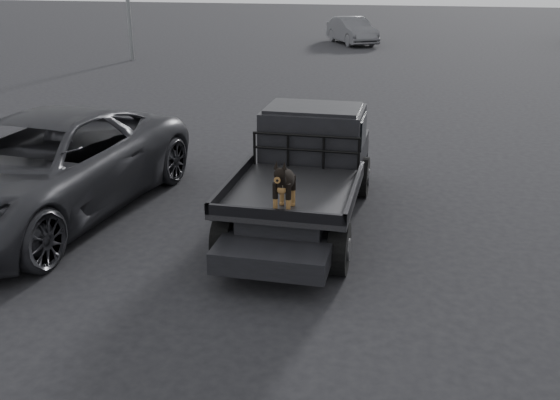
% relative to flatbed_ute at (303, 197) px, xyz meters
% --- Properties ---
extents(ground, '(120.00, 120.00, 0.00)m').
position_rel_flatbed_ute_xyz_m(ground, '(-0.39, -1.96, -0.46)').
color(ground, black).
rests_on(ground, ground).
extents(flatbed_ute, '(2.00, 5.40, 0.92)m').
position_rel_flatbed_ute_xyz_m(flatbed_ute, '(0.00, 0.00, 0.00)').
color(flatbed_ute, black).
rests_on(flatbed_ute, ground).
extents(ute_cab, '(1.72, 1.30, 0.88)m').
position_rel_flatbed_ute_xyz_m(ute_cab, '(0.00, 0.95, 0.90)').
color(ute_cab, black).
rests_on(ute_cab, flatbed_ute).
extents(headache_rack, '(1.80, 0.08, 0.55)m').
position_rel_flatbed_ute_xyz_m(headache_rack, '(0.00, 0.20, 0.74)').
color(headache_rack, black).
rests_on(headache_rack, flatbed_ute).
extents(dog, '(0.32, 0.60, 0.74)m').
position_rel_flatbed_ute_xyz_m(dog, '(0.06, -1.74, 0.83)').
color(dog, black).
rests_on(dog, flatbed_ute).
extents(parked_suv, '(3.45, 6.47, 1.73)m').
position_rel_flatbed_ute_xyz_m(parked_suv, '(-4.40, -0.65, 0.41)').
color(parked_suv, '#2E2F33').
rests_on(parked_suv, ground).
extents(distant_car_a, '(3.29, 4.44, 1.40)m').
position_rel_flatbed_ute_xyz_m(distant_car_a, '(-1.95, 24.97, 0.24)').
color(distant_car_a, '#55565A').
rests_on(distant_car_a, ground).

